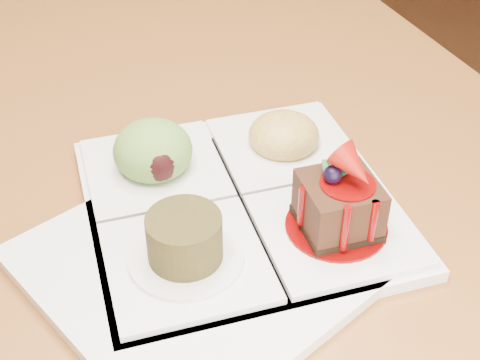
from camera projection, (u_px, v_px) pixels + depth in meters
name	position (u px, v px, depth m)	size (l,w,h in m)	color
dining_table	(58.00, 154.00, 0.79)	(1.00, 1.80, 0.75)	brown
sampler_plate	(237.00, 190.00, 0.60)	(0.29, 0.29, 0.10)	white
second_plate	(199.00, 262.00, 0.55)	(0.25, 0.25, 0.01)	white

